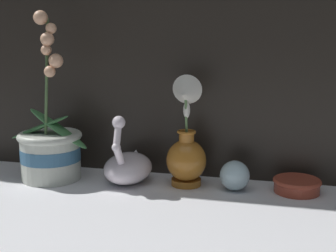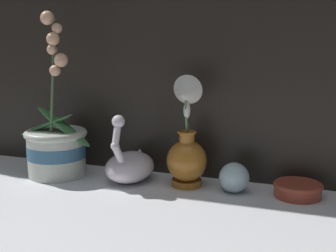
{
  "view_description": "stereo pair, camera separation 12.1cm",
  "coord_description": "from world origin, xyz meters",
  "px_view_note": "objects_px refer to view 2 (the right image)",
  "views": [
    {
      "loc": [
        0.31,
        -1.04,
        0.4
      ],
      "look_at": [
        0.01,
        0.11,
        0.16
      ],
      "focal_mm": 50.0,
      "sensor_mm": 36.0,
      "label": 1
    },
    {
      "loc": [
        0.42,
        -1.01,
        0.4
      ],
      "look_at": [
        0.01,
        0.11,
        0.16
      ],
      "focal_mm": 50.0,
      "sensor_mm": 36.0,
      "label": 2
    }
  ],
  "objects_px": {
    "amber_dish": "(298,189)",
    "blue_vase": "(186,148)",
    "glass_sphere": "(234,178)",
    "swan_figurine": "(130,164)",
    "orchid_potted_plant": "(56,145)"
  },
  "relations": [
    {
      "from": "blue_vase",
      "to": "amber_dish",
      "type": "bearing_deg",
      "value": 3.34
    },
    {
      "from": "orchid_potted_plant",
      "to": "swan_figurine",
      "type": "distance_m",
      "value": 0.22
    },
    {
      "from": "swan_figurine",
      "to": "glass_sphere",
      "type": "bearing_deg",
      "value": 0.98
    },
    {
      "from": "blue_vase",
      "to": "amber_dish",
      "type": "xyz_separation_m",
      "value": [
        0.29,
        0.02,
        -0.08
      ]
    },
    {
      "from": "blue_vase",
      "to": "glass_sphere",
      "type": "height_order",
      "value": "blue_vase"
    },
    {
      "from": "amber_dish",
      "to": "blue_vase",
      "type": "bearing_deg",
      "value": -176.66
    },
    {
      "from": "glass_sphere",
      "to": "swan_figurine",
      "type": "bearing_deg",
      "value": -179.02
    },
    {
      "from": "swan_figurine",
      "to": "blue_vase",
      "type": "relative_size",
      "value": 0.67
    },
    {
      "from": "orchid_potted_plant",
      "to": "blue_vase",
      "type": "bearing_deg",
      "value": 5.02
    },
    {
      "from": "orchid_potted_plant",
      "to": "glass_sphere",
      "type": "xyz_separation_m",
      "value": [
        0.51,
        0.03,
        -0.05
      ]
    },
    {
      "from": "swan_figurine",
      "to": "blue_vase",
      "type": "distance_m",
      "value": 0.17
    },
    {
      "from": "orchid_potted_plant",
      "to": "blue_vase",
      "type": "relative_size",
      "value": 1.55
    },
    {
      "from": "blue_vase",
      "to": "orchid_potted_plant",
      "type": "bearing_deg",
      "value": -174.98
    },
    {
      "from": "glass_sphere",
      "to": "amber_dish",
      "type": "distance_m",
      "value": 0.16
    },
    {
      "from": "blue_vase",
      "to": "glass_sphere",
      "type": "xyz_separation_m",
      "value": [
        0.13,
        -0.01,
        -0.06
      ]
    }
  ]
}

